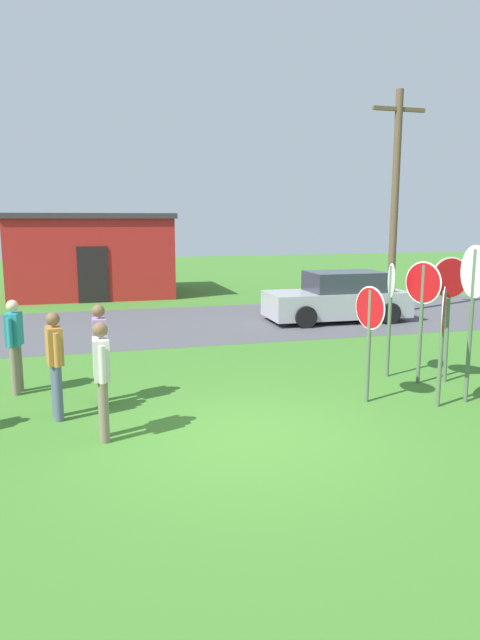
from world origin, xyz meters
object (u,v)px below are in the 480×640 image
Objects in this scene: stop_sign_leaning_right at (449,297)px; person_in_dark_shirt at (15,341)px; utility_pole at (395,199)px; person_holding_notes at (55,360)px; stop_sign_rear_left at (443,326)px; stop_sign_far_back at (390,301)px; stop_sign_rear_right at (422,300)px; stop_sign_tallest at (369,324)px; person_on_left at (102,374)px; stop_sign_center_cluster at (473,294)px; person_near_signs at (100,348)px; parked_car_on_street at (338,298)px.

person_in_dark_shirt is at bearing 170.15° from stop_sign_leaning_right.
utility_pole is 4.19× the size of person_holding_notes.
stop_sign_far_back reaches higher than stop_sign_rear_left.
stop_sign_rear_right is 1.39m from stop_sign_rear_left.
stop_sign_tallest reaches higher than person_on_left.
stop_sign_center_cluster is (-0.41, -1.19, 0.21)m from stop_sign_leaning_right.
stop_sign_center_cluster is at bearing -18.98° from person_in_dark_shirt.
stop_sign_center_cluster is 6.82m from person_holding_notes.
person_near_signs is 1.67m from person_on_left.
stop_sign_rear_right reaches higher than person_on_left.
stop_sign_leaning_right reaches higher than parked_car_on_street.
stop_sign_rear_right is at bearing -102.23° from parked_car_on_street.
stop_sign_tallest reaches higher than person_holding_notes.
stop_sign_far_back is (-0.88, 0.60, -0.13)m from stop_sign_leaning_right.
stop_sign_leaning_right reaches higher than person_on_left.
person_holding_notes and person_on_left have the same top height.
person_holding_notes and person_in_dark_shirt have the same top height.
stop_sign_center_cluster is 1.33× the size of stop_sign_rear_left.
person_near_signs is at bearing -143.35° from utility_pole.
person_holding_notes is 1.00× the size of person_on_left.
utility_pole is 1.63× the size of parked_car_on_street.
utility_pole is 4.19× the size of person_near_signs.
person_in_dark_shirt is at bearing -148.71° from parked_car_on_street.
stop_sign_rear_left is 1.19× the size of person_near_signs.
stop_sign_leaning_right reaches higher than stop_sign_far_back.
stop_sign_leaning_right is at bearing 11.28° from person_on_left.
stop_sign_far_back reaches higher than stop_sign_tallest.
stop_sign_rear_left reaches higher than person_on_left.
stop_sign_far_back is (-4.05, -6.91, -2.21)m from utility_pole.
stop_sign_center_cluster is 1.19× the size of stop_sign_far_back.
stop_sign_tallest is at bearing -160.11° from stop_sign_leaning_right.
person_holding_notes is 0.92m from person_near_signs.
person_near_signs and person_in_dark_shirt have the same top height.
stop_sign_rear_right reaches higher than person_near_signs.
utility_pole is at bearing 37.00° from person_holding_notes.
parked_car_on_street is at bearing 40.73° from person_near_signs.
stop_sign_leaning_right is 2.19m from stop_sign_tallest.
stop_sign_center_cluster is 1.77m from stop_sign_tallest.
person_near_signs is (-5.39, 1.67, -0.42)m from stop_sign_rear_left.
person_on_left is (0.67, -1.06, 0.00)m from person_holding_notes.
utility_pole is at bearing 36.65° from person_near_signs.
parked_car_on_street is 2.57× the size of person_in_dark_shirt.
stop_sign_rear_left is 1.19× the size of person_on_left.
stop_sign_tallest is at bearing 152.37° from stop_sign_rear_left.
stop_sign_leaning_right is at bearing -34.14° from stop_sign_far_back.
person_holding_notes is at bearing -143.00° from utility_pole.
person_on_left is at bearing -137.49° from utility_pole.
stop_sign_center_cluster is 1.89m from stop_sign_far_back.
utility_pole reaches higher than person_near_signs.
stop_sign_rear_right is 1.37× the size of person_on_left.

